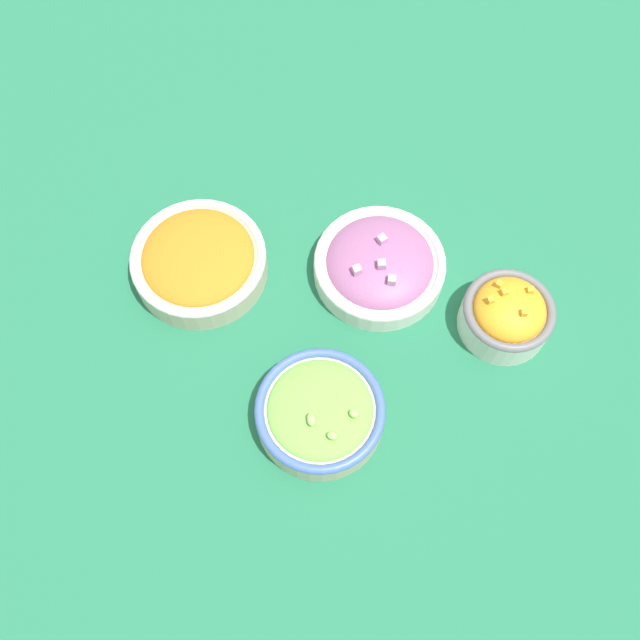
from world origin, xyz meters
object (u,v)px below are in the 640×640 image
at_px(bowl_carrots, 199,260).
at_px(bowl_squash, 507,314).
at_px(bowl_red_onion, 380,265).
at_px(bowl_lettuce, 320,412).

relative_size(bowl_carrots, bowl_squash, 1.54).
distance_m(bowl_red_onion, bowl_squash, 0.18).
distance_m(bowl_carrots, bowl_lettuce, 0.27).
height_order(bowl_carrots, bowl_lettuce, bowl_lettuce).
bearing_deg(bowl_carrots, bowl_red_onion, 18.91).
xyz_separation_m(bowl_red_onion, bowl_carrots, (-0.23, -0.08, 0.00)).
height_order(bowl_red_onion, bowl_squash, bowl_squash).
height_order(bowl_lettuce, bowl_squash, bowl_squash).
bearing_deg(bowl_lettuce, bowl_carrots, 147.53).
bearing_deg(bowl_squash, bowl_carrots, -171.61).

